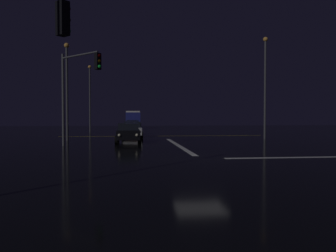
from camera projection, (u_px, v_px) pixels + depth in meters
name	position (u px, v px, depth m)	size (l,w,h in m)	color
ground	(200.00, 160.00, 16.44)	(120.00, 120.00, 0.10)	black
stop_line_north	(178.00, 145.00, 24.22)	(0.35, 13.38, 0.01)	white
centre_line_ns	(163.00, 136.00, 35.74)	(22.00, 0.15, 0.01)	yellow
sedan_black	(128.00, 133.00, 26.78)	(2.02, 4.33, 1.57)	black
sedan_silver	(132.00, 130.00, 33.18)	(2.02, 4.33, 1.57)	#B7B7BC
sedan_red	(131.00, 127.00, 39.28)	(2.02, 4.33, 1.57)	maroon
sedan_green	(133.00, 126.00, 45.92)	(2.02, 4.33, 1.57)	#14512D
sedan_white	(132.00, 125.00, 51.50)	(2.02, 4.33, 1.57)	silver
box_truck	(133.00, 119.00, 58.47)	(2.68, 8.28, 3.08)	navy
traffic_signal_nw	(77.00, 81.00, 22.58)	(3.04, 3.04, 6.55)	#4C4C51
streetlamp_right_near	(265.00, 81.00, 30.61)	(0.44, 0.44, 9.45)	#424247
streetlamp_left_far	(90.00, 94.00, 44.54)	(0.44, 0.44, 9.00)	#424247
streetlamp_left_near	(67.00, 84.00, 28.66)	(0.44, 0.44, 8.46)	#424247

